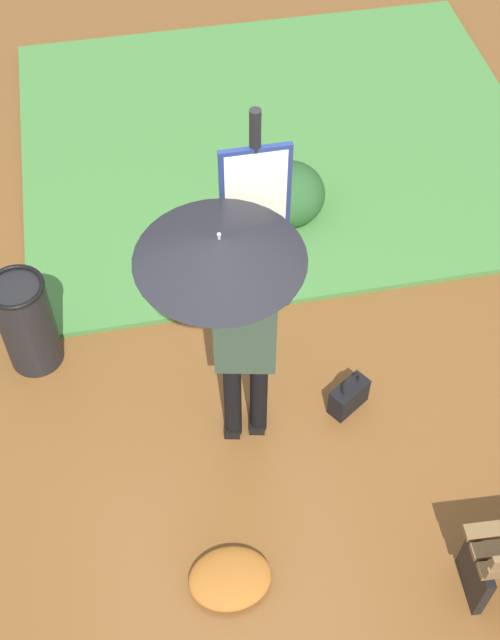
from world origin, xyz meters
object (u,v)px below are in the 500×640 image
info_sign_post (255,222)px  trash_bin (27,323)px  person_with_umbrella (232,291)px  handbag (349,396)px

info_sign_post → trash_bin: size_ratio=2.76×
person_with_umbrella → info_sign_post: 0.68m
trash_bin → info_sign_post: bearing=168.9°
person_with_umbrella → handbag: person_with_umbrella is taller
handbag → trash_bin: 2.40m
person_with_umbrella → handbag: bearing=-175.7°
person_with_umbrella → trash_bin: (1.37, -0.94, -1.13)m
person_with_umbrella → handbag: (-0.85, -0.06, -1.42)m
info_sign_post → handbag: bearing=136.4°
info_sign_post → handbag: 1.55m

